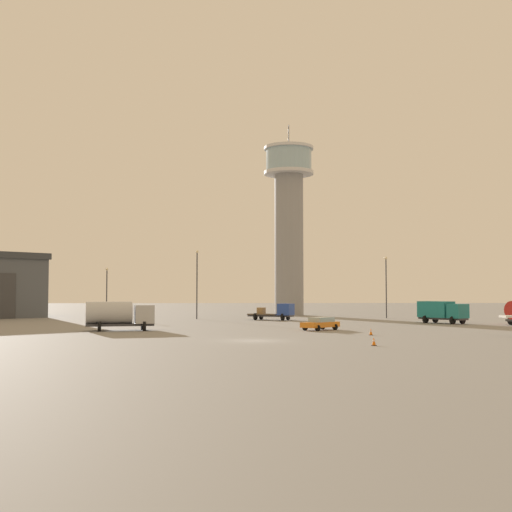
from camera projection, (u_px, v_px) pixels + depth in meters
name	position (u px, v px, depth m)	size (l,w,h in m)	color
ground_plane	(254.00, 341.00, 54.74)	(400.00, 400.00, 0.00)	gray
control_tower	(289.00, 216.00, 117.96)	(8.81, 8.81, 34.03)	gray
truck_fuel_tanker_silver	(119.00, 314.00, 69.23)	(7.31, 4.29, 3.04)	#38383D
truck_box_teal	(442.00, 311.00, 85.79)	(5.53, 6.69, 2.84)	#38383D
truck_flatbed_blue	(277.00, 312.00, 95.93)	(6.91, 5.00, 2.39)	#38383D
car_orange	(321.00, 323.00, 70.13)	(4.51, 4.46, 1.37)	orange
light_post_west	(386.00, 282.00, 103.68)	(0.44, 0.44, 9.61)	#38383D
light_post_east	(197.00, 279.00, 99.96)	(0.44, 0.44, 10.40)	#38383D
light_post_north	(107.00, 287.00, 107.12)	(0.44, 0.44, 7.99)	#38383D
traffic_cone_near_left	(371.00, 332.00, 61.95)	(0.36, 0.36, 0.63)	black
traffic_cone_near_right	(374.00, 342.00, 49.53)	(0.36, 0.36, 0.63)	black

